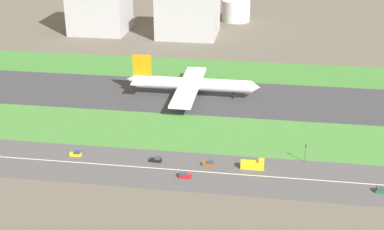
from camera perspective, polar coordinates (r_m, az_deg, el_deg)
The scene contains 17 objects.
ground_plane at distance 257.74m, azimuth 1.92°, elevation 1.93°, with size 800.00×800.00×0.00m, color #5B564C.
runway at distance 257.72m, azimuth 1.92°, elevation 1.94°, with size 280.00×46.00×0.10m, color #38383D.
grass_median_north at distance 296.04m, azimuth 2.85°, elevation 4.81°, with size 280.00×36.00×0.10m, color #3D7A33.
grass_median_south at distance 220.37m, azimuth 0.66°, elevation -1.93°, with size 280.00×36.00×0.10m, color #427F38.
highway at distance 192.25m, azimuth -0.65°, elevation -5.97°, with size 280.00×28.00×0.10m, color #4C4C4F.
highway_centerline at distance 192.22m, azimuth -0.65°, elevation -5.96°, with size 266.00×0.50×0.01m, color silver.
airliner at distance 256.74m, azimuth -0.24°, elevation 3.34°, with size 65.00×56.00×19.70m.
truck_0 at distance 193.96m, azimuth 6.55°, elevation -5.31°, with size 8.40×2.50×4.00m.
car_1 at distance 189.85m, azimuth 19.63°, elevation -7.60°, with size 4.40×1.80×2.00m.
car_0 at distance 206.49m, azimuth -12.33°, elevation -4.09°, with size 4.40×1.80×2.00m.
car_5 at distance 187.48m, azimuth -0.79°, elevation -6.49°, with size 4.40×1.80×2.00m.
car_4 at distance 198.15m, azimuth -3.86°, elevation -4.79°, with size 4.40×1.80×2.00m.
car_3 at distance 195.23m, azimuth 1.84°, elevation -5.20°, with size 4.40×1.80×2.00m.
traffic_light at distance 200.40m, azimuth 12.05°, elevation -3.86°, with size 0.36×0.50×7.20m.
terminal_building at distance 378.31m, azimuth -9.89°, elevation 11.96°, with size 37.62×35.63×42.74m, color #B2B2B7.
hangar_building at distance 364.92m, azimuth -0.39°, elevation 11.16°, with size 39.29×39.53×33.74m, color #B2B2B7.
fuel_tank_west at distance 407.48m, azimuth 4.74°, elevation 11.07°, with size 20.77×20.77×15.45m, color silver.
Camera 1 is at (26.89, -238.30, 94.45)m, focal length 49.79 mm.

